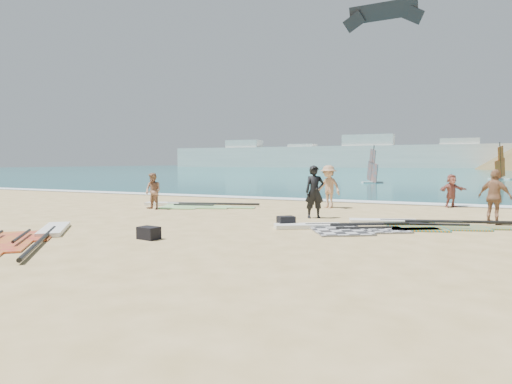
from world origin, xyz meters
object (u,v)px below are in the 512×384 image
at_px(rig_red, 29,237).
at_px(gear_bag_near, 286,221).
at_px(rig_grey, 343,228).
at_px(person_wetsuit, 315,192).
at_px(rig_orange, 418,224).
at_px(beachgoer_right, 451,191).
at_px(beachgoer_mid, 328,187).
at_px(beachgoer_left, 153,191).
at_px(gear_bag_far, 149,233).
at_px(beachgoer_back, 495,197).
at_px(rig_green, 189,205).

relative_size(rig_red, gear_bag_near, 9.77).
height_order(rig_grey, person_wetsuit, person_wetsuit).
xyz_separation_m(rig_orange, rig_red, (-9.58, -6.72, 0.00)).
bearing_deg(beachgoer_right, beachgoer_mid, 166.90).
relative_size(rig_orange, beachgoer_left, 3.36).
xyz_separation_m(rig_orange, beachgoer_right, (1.07, 6.75, 0.71)).
bearing_deg(beachgoer_mid, beachgoer_right, 48.58).
bearing_deg(person_wetsuit, gear_bag_far, -146.43).
bearing_deg(gear_bag_near, rig_grey, 3.87).
bearing_deg(rig_grey, rig_red, -175.95).
bearing_deg(rig_red, beachgoer_left, 149.93).
height_order(rig_grey, rig_orange, rig_orange).
bearing_deg(beachgoer_right, rig_orange, -138.50).
bearing_deg(beachgoer_back, gear_bag_near, 59.73).
distance_m(beachgoer_back, beachgoer_right, 5.55).
distance_m(gear_bag_near, person_wetsuit, 2.56).
height_order(beachgoer_left, beachgoer_back, beachgoer_back).
xyz_separation_m(gear_bag_far, beachgoer_mid, (2.50, 9.71, 0.80)).
bearing_deg(gear_bag_far, person_wetsuit, 64.36).
relative_size(rig_orange, rig_red, 1.05).
height_order(person_wetsuit, beachgoer_left, person_wetsuit).
bearing_deg(rig_red, beachgoer_right, 101.11).
xyz_separation_m(rig_orange, beachgoer_left, (-10.92, 0.51, 0.75)).
distance_m(rig_green, beachgoer_right, 12.16).
xyz_separation_m(rig_red, gear_bag_near, (5.68, 4.83, 0.12)).
height_order(rig_green, rig_red, same).
bearing_deg(rig_red, gear_bag_near, 89.82).
relative_size(beachgoer_mid, beachgoer_back, 1.05).
height_order(gear_bag_near, beachgoer_back, beachgoer_back).
relative_size(rig_grey, beachgoer_mid, 2.57).
xyz_separation_m(rig_green, rig_orange, (10.20, -2.25, -0.00)).
height_order(rig_grey, rig_red, rig_red).
distance_m(beachgoer_left, beachgoer_mid, 7.81).
xyz_separation_m(rig_orange, beachgoer_back, (2.28, 1.33, 0.87)).
bearing_deg(beachgoer_back, beachgoer_mid, 7.73).
xyz_separation_m(rig_green, beachgoer_mid, (6.16, 1.97, 0.92)).
xyz_separation_m(rig_grey, beachgoer_left, (-8.83, 2.28, 0.75)).
distance_m(beachgoer_left, beachgoer_back, 13.23).
xyz_separation_m(rig_grey, rig_green, (-8.11, 4.02, 0.00)).
relative_size(rig_red, person_wetsuit, 2.63).
height_order(rig_green, gear_bag_far, gear_bag_far).
xyz_separation_m(beachgoer_left, beachgoer_back, (13.20, 0.82, 0.11)).
relative_size(beachgoer_left, beachgoer_mid, 0.83).
bearing_deg(gear_bag_near, beachgoer_mid, 91.30).
bearing_deg(rig_red, gear_bag_far, 71.38).
distance_m(rig_grey, gear_bag_near, 1.82).
xyz_separation_m(rig_green, person_wetsuit, (6.55, -1.72, 0.93)).
relative_size(rig_orange, gear_bag_near, 10.27).
distance_m(rig_red, gear_bag_far, 3.29).
relative_size(person_wetsuit, beachgoer_left, 1.21).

